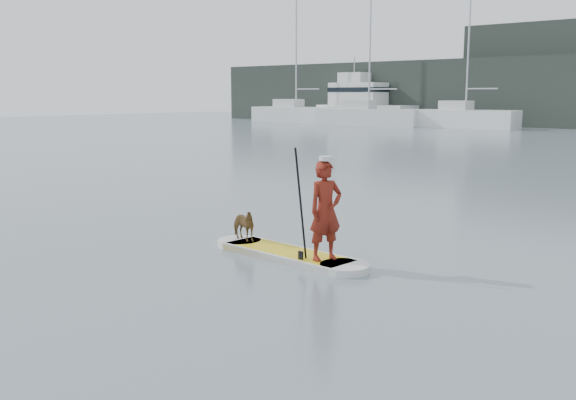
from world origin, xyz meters
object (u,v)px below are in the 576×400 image
Objects in this scene: sailboat_b at (368,115)px; sailboat_c at (465,117)px; dog at (242,225)px; sailboat_a at (295,113)px; paddler at (326,211)px; paddleboard at (288,254)px; motor_yacht_b at (362,104)px.

sailboat_b is 8.58m from sailboat_c.
sailboat_b is (-23.09, 41.05, 0.56)m from dog.
dog is at bearing -58.29° from sailboat_a.
paddler is at bearing -84.02° from dog.
dog is (-2.00, 0.18, -0.51)m from paddler.
sailboat_c is at bearing -6.13° from sailboat_a.
paddler is at bearing -0.00° from paddleboard.
sailboat_c is at bearing 115.37° from paddleboard.
paddler is 2.33× the size of dog.
motor_yacht_b is (-26.56, 45.55, 1.42)m from dog.
paddleboard is 4.77× the size of dog.
dog is at bearing 107.02° from paddler.
sailboat_b reaches higher than motor_yacht_b.
motor_yacht_b is at bearing 165.11° from sailboat_c.
paddler reaches higher than paddleboard.
paddleboard is 53.44m from motor_yacht_b.
paddler is 53.92m from motor_yacht_b.
sailboat_a is at bearing 160.43° from sailboat_b.
dog is at bearing -57.11° from motor_yacht_b.
dog is (-1.17, 0.10, 0.35)m from paddleboard.
paddler is at bearing -56.76° from sailboat_a.
sailboat_b is 1.14× the size of sailboat_c.
sailboat_a is 6.88m from motor_yacht_b.
paddleboard is at bearing -71.42° from sailboat_c.
sailboat_c is (18.15, -0.13, -0.02)m from sailboat_a.
sailboat_c is at bearing 30.01° from dog.
sailboat_a is 18.16m from sailboat_c.
paddleboard is 0.24× the size of sailboat_b.
sailboat_a reaches higher than motor_yacht_b.
dog is 45.22m from sailboat_c.
sailboat_b is 5.75m from motor_yacht_b.
paddleboard is 0.33× the size of motor_yacht_b.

